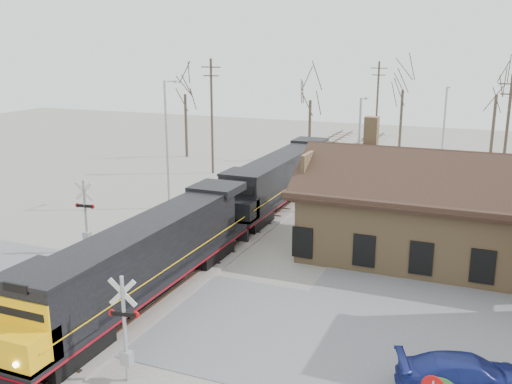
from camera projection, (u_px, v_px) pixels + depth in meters
ground at (142, 304)px, 27.38m from camera, size 140.00×140.00×0.00m
road at (141, 304)px, 27.37m from camera, size 60.00×9.00×0.03m
track_main at (259, 219)px, 40.79m from camera, size 3.40×90.00×0.24m
track_siding at (203, 212)px, 42.46m from camera, size 3.40×90.00×0.24m
depot at (431, 217)px, 33.08m from camera, size 15.20×9.31×7.90m
locomotive_lead at (139, 263)px, 26.83m from camera, size 2.74×18.34×4.07m
locomotive_trailing at (277, 180)px, 43.49m from camera, size 2.74×18.34×3.85m
crossbuck_near at (125, 333)px, 20.69m from camera, size 1.17×0.33×4.14m
crossbuck_far at (86, 219)px, 33.80m from camera, size 1.28×0.34×4.47m
parked_car at (469, 377)px, 20.06m from camera, size 5.42×3.53×1.46m
streetlight_a at (168, 139)px, 42.51m from camera, size 0.25×2.04×9.65m
streetlight_b at (359, 149)px, 41.75m from camera, size 0.25×2.04×8.49m
streetlight_c at (444, 129)px, 51.22m from camera, size 0.25×2.04×8.62m
utility_pole_a at (212, 115)px, 54.48m from camera, size 2.00×0.24×10.96m
utility_pole_b at (377, 104)px, 68.16m from camera, size 2.00×0.24×10.37m
utility_pole_c at (507, 134)px, 45.97m from camera, size 2.00×0.24×9.96m
tree_a at (185, 84)px, 62.22m from camera, size 4.64×4.64×11.38m
tree_b at (311, 90)px, 60.80m from camera, size 4.30×4.30×10.54m
tree_c at (403, 80)px, 66.17m from camera, size 4.75×4.75×11.65m
tree_d at (498, 83)px, 58.12m from camera, size 4.84×4.84×11.85m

